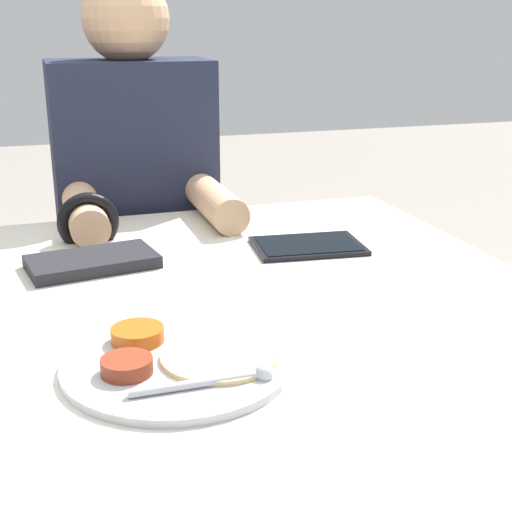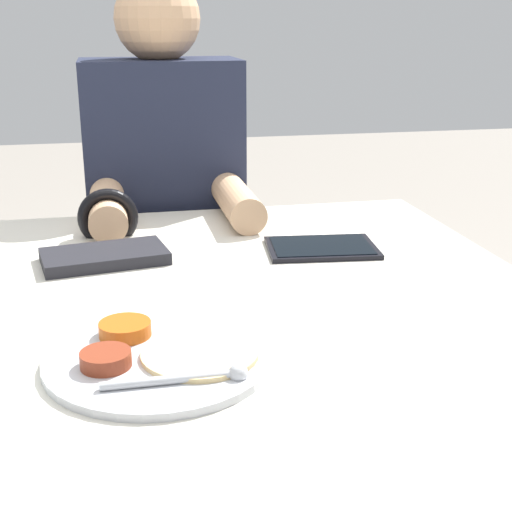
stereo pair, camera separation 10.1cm
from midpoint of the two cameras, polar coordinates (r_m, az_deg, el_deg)
thali_tray at (r=0.84m, az=-9.81°, el=-8.29°), size 0.27×0.27×0.03m
red_notebook at (r=1.18m, az=-15.37°, el=-0.55°), size 0.22×0.14×0.02m
tablet_device at (r=1.24m, az=1.85°, el=0.79°), size 0.20×0.15×0.01m
person_diner at (r=1.65m, az=-11.04°, el=-1.09°), size 0.35×0.45×1.21m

